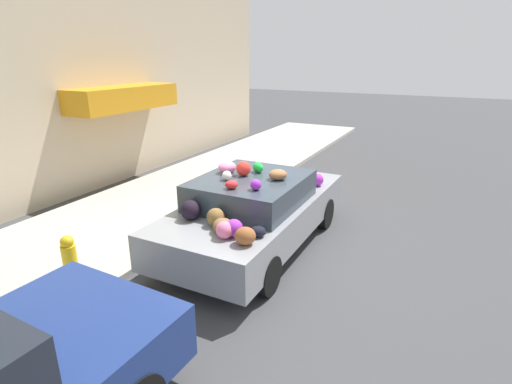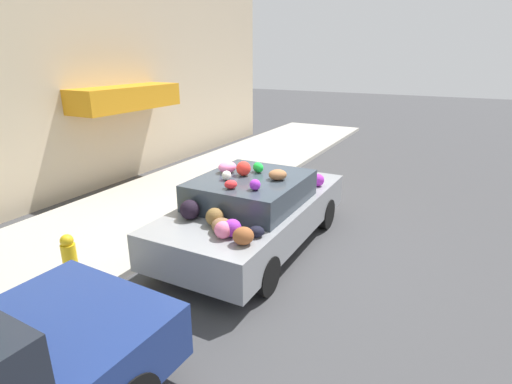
% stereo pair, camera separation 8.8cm
% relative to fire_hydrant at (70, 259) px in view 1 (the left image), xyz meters
% --- Properties ---
extents(ground_plane, '(60.00, 60.00, 0.00)m').
position_rel_fire_hydrant_xyz_m(ground_plane, '(2.40, -1.61, -0.46)').
color(ground_plane, '#424244').
extents(sidewalk_curb, '(24.00, 3.20, 0.11)m').
position_rel_fire_hydrant_xyz_m(sidewalk_curb, '(2.40, 1.09, -0.40)').
color(sidewalk_curb, '#B2ADA3').
rests_on(sidewalk_curb, ground).
extents(building_facade, '(18.00, 1.20, 6.15)m').
position_rel_fire_hydrant_xyz_m(building_facade, '(2.47, 3.31, 2.58)').
color(building_facade, '#C6B293').
rests_on(building_facade, ground).
extents(fire_hydrant, '(0.20, 0.20, 0.70)m').
position_rel_fire_hydrant_xyz_m(fire_hydrant, '(0.00, 0.00, 0.00)').
color(fire_hydrant, gold).
rests_on(fire_hydrant, sidewalk_curb).
extents(art_car, '(4.11, 1.85, 1.52)m').
position_rel_fire_hydrant_xyz_m(art_car, '(2.34, -1.71, 0.22)').
color(art_car, gray).
rests_on(art_car, ground).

